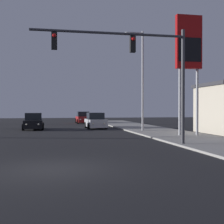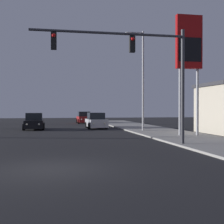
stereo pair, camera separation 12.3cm
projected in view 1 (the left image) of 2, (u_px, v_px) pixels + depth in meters
ground_plane at (52, 169)px, 10.91m from camera, size 120.00×120.00×0.00m
sidewalk_right at (184, 137)px, 22.58m from camera, size 5.00×60.00×0.12m
car_silver at (96, 121)px, 33.20m from camera, size 2.04×4.34×1.68m
car_black at (33, 122)px, 31.50m from camera, size 2.04×4.32×1.68m
car_red at (83, 118)px, 45.00m from camera, size 2.04×4.32×1.68m
traffic_light_mast at (140, 60)px, 17.26m from camera, size 8.61×0.36×6.50m
street_lamp at (141, 76)px, 28.24m from camera, size 1.74×0.24×9.00m
gas_station_sign at (189, 49)px, 23.39m from camera, size 2.00×0.42×9.00m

